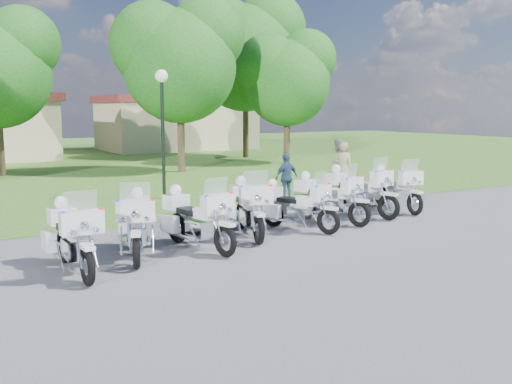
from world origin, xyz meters
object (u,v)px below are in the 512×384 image
motorcycle_2 (196,218)px  bystander_c (287,177)px  motorcycle_5 (327,197)px  bystander_b (338,163)px  motorcycle_0 (72,236)px  motorcycle_4 (295,205)px  motorcycle_7 (394,188)px  lamp_post (162,103)px  bystander_a (343,169)px  motorcycle_1 (137,223)px  motorcycle_6 (357,190)px  motorcycle_3 (248,207)px

motorcycle_2 → bystander_c: 7.10m
motorcycle_5 → bystander_b: bearing=-148.4°
motorcycle_0 → motorcycle_2: size_ratio=1.01×
motorcycle_4 → motorcycle_7: motorcycle_7 is taller
lamp_post → bystander_c: lamp_post is taller
motorcycle_5 → bystander_b: bystander_b is taller
motorcycle_4 → bystander_a: 6.42m
motorcycle_5 → bystander_c: 3.76m
bystander_b → bystander_a: bearing=24.5°
motorcycle_1 → motorcycle_7: 8.91m
motorcycle_6 → bystander_a: bearing=-134.9°
motorcycle_2 → lamp_post: bearing=-117.4°
motorcycle_2 → bystander_c: bearing=-151.9°
motorcycle_3 → bystander_a: bearing=-131.3°
lamp_post → motorcycle_0: bearing=-123.1°
motorcycle_2 → bystander_b: (9.49, 6.65, 0.25)m
motorcycle_2 → motorcycle_3: motorcycle_3 is taller
motorcycle_2 → bystander_b: bystander_b is taller
motorcycle_2 → lamp_post: 7.84m
bystander_a → bystander_c: 2.53m
lamp_post → motorcycle_1: bearing=-116.1°
motorcycle_1 → bystander_a: bystander_a is taller
motorcycle_4 → bystander_b: bearing=-159.8°
motorcycle_1 → lamp_post: (3.44, 7.04, 2.64)m
motorcycle_5 → motorcycle_7: 3.05m
motorcycle_6 → bystander_a: (2.17, 3.31, 0.23)m
motorcycle_3 → bystander_c: (3.80, 3.91, 0.10)m
motorcycle_5 → motorcycle_7: size_ratio=0.99×
motorcycle_0 → motorcycle_4: bearing=-171.2°
motorcycle_0 → bystander_b: bearing=-150.5°
motorcycle_0 → bystander_c: size_ratio=1.54×
motorcycle_5 → lamp_post: bearing=-86.3°
motorcycle_1 → motorcycle_2: motorcycle_1 is taller
motorcycle_2 → bystander_c: motorcycle_2 is taller
motorcycle_7 → motorcycle_0: bearing=18.7°
motorcycle_1 → bystander_c: (6.87, 4.45, 0.11)m
motorcycle_1 → motorcycle_6: bearing=-150.0°
bystander_c → motorcycle_0: bearing=21.5°
motorcycle_3 → bystander_a: bystander_a is taller
lamp_post → motorcycle_4: bearing=-81.3°
motorcycle_4 → lamp_post: size_ratio=0.49×
motorcycle_4 → bystander_c: size_ratio=1.34×
motorcycle_1 → motorcycle_6: (7.23, 1.22, 0.03)m
motorcycle_4 → bystander_c: 4.67m
motorcycle_3 → bystander_b: 9.89m
motorcycle_5 → bystander_c: motorcycle_5 is taller
bystander_b → bystander_c: bystander_b is taller
motorcycle_0 → bystander_a: (10.89, 5.05, 0.27)m
motorcycle_2 → lamp_post: lamp_post is taller
motorcycle_5 → motorcycle_7: bearing=171.6°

